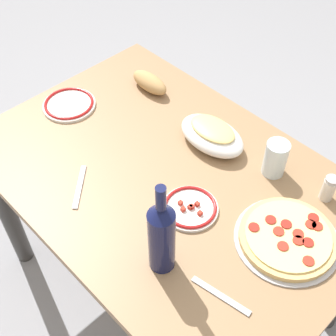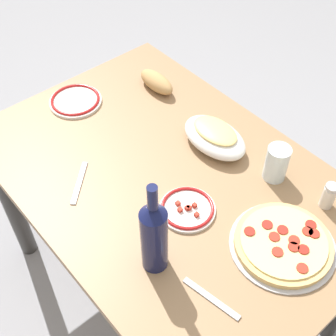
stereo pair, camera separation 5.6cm
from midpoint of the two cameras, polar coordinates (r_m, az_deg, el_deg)
ground_plane at (r=2.04m, az=0.82°, el=-14.47°), size 8.00×8.00×0.00m
dining_table at (r=1.54m, az=1.05°, el=-3.95°), size 1.24×0.84×0.73m
pepperoni_pizza at (r=1.31m, az=15.34°, el=-9.06°), size 0.29×0.29×0.03m
baked_pasta_dish at (r=1.51m, az=6.86°, el=3.97°), size 0.24×0.15×0.08m
wine_bottle at (r=1.14m, az=-0.33°, el=-8.42°), size 0.07×0.07×0.31m
water_glass at (r=1.43m, az=14.44°, el=0.57°), size 0.07×0.07×0.12m
side_plate_near at (r=1.71m, az=-10.50°, el=8.24°), size 0.19×0.19×0.02m
side_plate_far at (r=1.34m, az=3.63°, el=-5.10°), size 0.17×0.17×0.02m
bread_loaf at (r=1.73m, az=-0.49°, el=10.64°), size 0.17×0.07×0.06m
spice_shaker at (r=1.42m, az=20.43°, el=-3.28°), size 0.04×0.04×0.09m
fork_left at (r=1.43m, az=-9.86°, el=-1.83°), size 0.13×0.13×0.00m
fork_right at (r=1.21m, az=6.77°, el=-15.84°), size 0.17×0.05×0.00m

